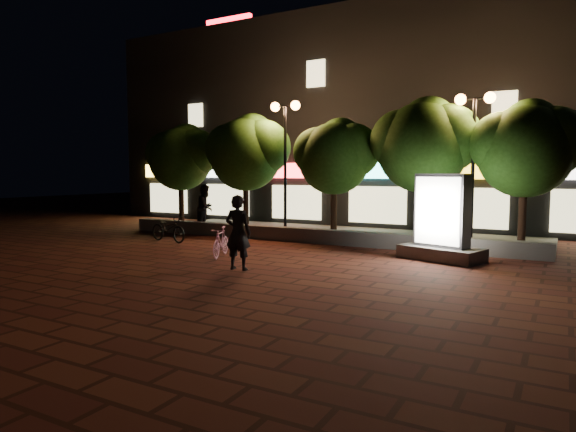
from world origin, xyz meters
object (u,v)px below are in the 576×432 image
Objects in this scene: tree_far_left at (182,155)px; pedestrian at (206,208)px; street_lamp_right at (474,130)px; ad_kiosk at (442,225)px; scooter_parked at (168,229)px; tree_mid at (336,154)px; street_lamp_left at (285,133)px; tree_left at (247,150)px; scooter_pink at (221,242)px; tree_right at (425,142)px; rider at (238,232)px; tree_far_right at (527,145)px.

pedestrian is (1.92, -0.83, -2.25)m from tree_far_left.
street_lamp_right reaches higher than ad_kiosk.
pedestrian is (-0.64, 2.98, 0.56)m from scooter_parked.
street_lamp_left reaches higher than tree_mid.
tree_far_left is 5.38m from scooter_parked.
street_lamp_left reaches higher than street_lamp_right.
tree_left is 2.66× the size of scooter_parked.
ad_kiosk is at bearing -74.20° from scooter_parked.
scooter_pink is 6.35m from pedestrian.
ad_kiosk reaches higher than scooter_parked.
tree_right reaches higher than scooter_parked.
rider is (2.32, -6.63, -3.06)m from street_lamp_left.
tree_right reaches higher than scooter_pink.
scooter_pink is at bearing -149.05° from pedestrian.
tree_far_left is 3.51m from tree_left.
street_lamp_left is 2.81× the size of scooter_parked.
street_lamp_right is 11.04m from scooter_parked.
scooter_pink is at bearing -48.08° from rider.
street_lamp_right is at bearing -60.22° from scooter_parked.
tree_mid is at bearing -42.29° from scooter_parked.
tree_left is 0.97× the size of tree_right.
tree_far_right is at bearing -0.00° from tree_right.
street_lamp_right is (4.95, -0.26, 0.68)m from tree_mid.
ad_kiosk is 5.89m from rider.
tree_right reaches higher than pedestrian.
rider is at bearing -125.19° from street_lamp_right.
tree_mid is at bearing 7.31° from street_lamp_left.
tree_mid is 0.95× the size of tree_far_right.
tree_mid reaches higher than scooter_pink.
street_lamp_right is (7.00, 0.00, -0.13)m from street_lamp_left.
tree_left is 4.00m from tree_mid.
scooter_parked is (-0.94, -3.81, -2.96)m from tree_left.
street_lamp_left is (-2.05, -0.26, 0.81)m from tree_mid.
tree_right reaches higher than tree_mid.
street_lamp_right is at bearing 20.30° from scooter_pink.
pedestrian is (-5.58, -0.83, -2.17)m from tree_mid.
ad_kiosk is (8.55, -2.85, -2.44)m from tree_left.
ad_kiosk is at bearing -66.36° from tree_right.
street_lamp_right is at bearing -131.96° from rider.
tree_right is (3.31, 0.00, 0.35)m from tree_mid.
tree_far_right is 0.96× the size of street_lamp_right.
rider is 1.01× the size of pedestrian.
tree_left reaches higher than rider.
tree_far_right is 2.45× the size of rider.
street_lamp_right is (1.64, -0.26, 0.33)m from tree_right.
ad_kiosk is at bearing -124.33° from tree_far_right.
tree_far_right is at bearing 15.54° from scooter_pink.
tree_far_left is 10.64m from rider.
tree_mid is 2.22m from street_lamp_left.
tree_far_left reaches higher than rider.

